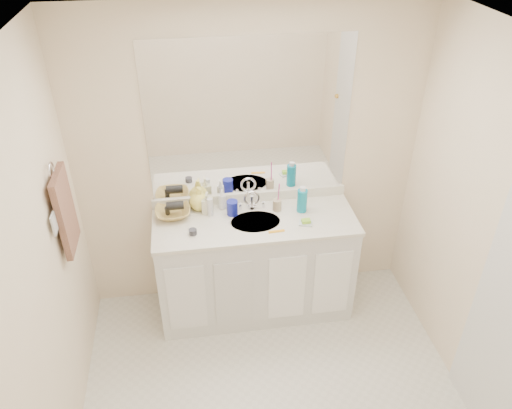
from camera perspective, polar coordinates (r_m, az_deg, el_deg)
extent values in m
cube|color=white|center=(2.13, 4.12, 16.37)|extent=(2.60, 2.60, 0.02)
cube|color=#FBE6C4|center=(3.78, -0.74, 4.58)|extent=(2.60, 0.02, 2.40)
cube|color=#FBE6C4|center=(2.82, -24.24, -10.44)|extent=(0.02, 2.60, 2.40)
cube|color=#FBE6C4|center=(3.21, 26.63, -5.31)|extent=(0.02, 2.60, 2.40)
cube|color=silver|center=(4.00, -0.11, -7.12)|extent=(1.50, 0.55, 0.85)
cube|color=silver|center=(3.73, -0.12, -1.96)|extent=(1.52, 0.57, 0.03)
cube|color=white|center=(3.91, -0.68, 0.87)|extent=(1.52, 0.03, 0.08)
cylinder|color=silver|center=(3.71, -0.07, -2.10)|extent=(0.37, 0.37, 0.02)
cylinder|color=silver|center=(3.82, -0.47, 0.27)|extent=(0.02, 0.02, 0.11)
cube|color=white|center=(3.61, -0.77, 9.55)|extent=(1.48, 0.01, 1.20)
cylinder|color=#151D96|center=(3.75, -2.73, -0.38)|extent=(0.11, 0.11, 0.12)
cylinder|color=tan|center=(3.81, 2.41, -0.06)|extent=(0.08, 0.08, 0.09)
cylinder|color=#DB3999|center=(3.75, 2.60, 1.29)|extent=(0.01, 0.03, 0.18)
cylinder|color=#0D83A1|center=(3.78, 5.29, 0.43)|extent=(0.10, 0.10, 0.18)
cube|color=silver|center=(3.69, 5.72, -2.12)|extent=(0.12, 0.11, 0.01)
cube|color=#96D634|center=(3.68, 5.73, -1.89)|extent=(0.07, 0.05, 0.02)
cube|color=#FFA71A|center=(3.60, 2.36, -3.08)|extent=(0.12, 0.03, 0.00)
cylinder|color=#33333A|center=(3.59, -7.23, -3.11)|extent=(0.07, 0.07, 0.04)
cylinder|color=silver|center=(3.75, -5.27, -0.29)|extent=(0.06, 0.06, 0.14)
imported|color=silver|center=(3.81, -3.89, 0.63)|extent=(0.07, 0.07, 0.17)
imported|color=beige|center=(3.77, -5.59, 0.22)|extent=(0.09, 0.10, 0.18)
imported|color=#F6E75F|center=(3.81, -6.54, 0.72)|extent=(0.19, 0.19, 0.19)
imported|color=#B18F47|center=(3.80, -9.47, -0.87)|extent=(0.27, 0.27, 0.06)
cylinder|color=black|center=(3.76, -9.25, -0.12)|extent=(0.13, 0.07, 0.06)
torus|color=silver|center=(3.23, -22.35, 3.63)|extent=(0.01, 0.11, 0.11)
cube|color=brown|center=(3.37, -20.95, -0.76)|extent=(0.04, 0.32, 0.55)
cube|color=silver|center=(3.19, -22.07, -2.03)|extent=(0.01, 0.08, 0.13)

